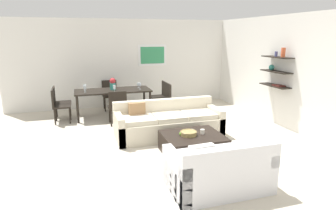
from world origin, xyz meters
TOP-DOWN VIEW (x-y plane):
  - ground_plane at (0.00, 0.00)m, footprint 18.00×18.00m
  - back_wall_unit at (0.30, 3.53)m, footprint 8.40×0.09m
  - right_wall_shelf_unit at (3.03, 0.60)m, footprint 0.34×8.20m
  - sofa_beige at (0.08, 0.34)m, footprint 2.35×0.90m
  - loveseat_white at (0.10, -2.10)m, footprint 1.44×0.90m
  - coffee_table at (0.23, -0.78)m, footprint 1.11×0.96m
  - decorative_bowl at (0.14, -0.78)m, footprint 0.31×0.31m
  - candle_jar at (0.43, -0.78)m, footprint 0.09×0.09m
  - apple_on_coffee_table at (-0.00, -0.75)m, footprint 0.07×0.07m
  - dining_table at (-0.88, 2.34)m, footprint 2.04×0.88m
  - dining_chair_right_far at (0.55, 2.54)m, footprint 0.44×0.44m
  - dining_chair_foot at (-0.88, 1.49)m, footprint 0.44×0.44m
  - dining_chair_left_near at (-2.31, 2.14)m, footprint 0.44×0.44m
  - dining_chair_head at (-0.88, 3.18)m, footprint 0.44×0.44m
  - dining_chair_right_near at (0.55, 2.14)m, footprint 0.44×0.44m
  - dining_chair_left_far at (-2.31, 2.54)m, footprint 0.44×0.44m
  - wine_glass_left_far at (-1.62, 2.45)m, footprint 0.08×0.08m
  - wine_glass_left_near at (-1.62, 2.23)m, footprint 0.07×0.07m
  - wine_glass_head at (-0.88, 2.72)m, footprint 0.07×0.07m
  - wine_glass_right_far at (-0.14, 2.45)m, footprint 0.07×0.07m
  - wine_glass_right_near at (-0.14, 2.23)m, footprint 0.07×0.07m
  - wine_glass_foot at (-0.88, 1.96)m, footprint 0.07×0.07m
  - centerpiece_vase at (-0.87, 2.38)m, footprint 0.16×0.16m

SIDE VIEW (x-z plane):
  - ground_plane at x=0.00m, z-range 0.00..0.00m
  - coffee_table at x=0.23m, z-range 0.00..0.38m
  - sofa_beige at x=0.08m, z-range -0.10..0.68m
  - loveseat_white at x=0.10m, z-range -0.10..0.68m
  - apple_on_coffee_table at x=0.00m, z-range 0.38..0.45m
  - decorative_bowl at x=0.14m, z-range 0.38..0.47m
  - candle_jar at x=0.43m, z-range 0.38..0.47m
  - dining_chair_right_far at x=0.55m, z-range 0.06..0.94m
  - dining_chair_foot at x=-0.88m, z-range 0.06..0.94m
  - dining_chair_left_near at x=-2.31m, z-range 0.06..0.94m
  - dining_chair_head at x=-0.88m, z-range 0.06..0.94m
  - dining_chair_right_near at x=0.55m, z-range 0.06..0.94m
  - dining_chair_left_far at x=-2.31m, z-range 0.06..0.94m
  - dining_table at x=-0.88m, z-range 0.31..1.06m
  - wine_glass_right_far at x=-0.14m, z-range 0.78..0.93m
  - wine_glass_left_far at x=-1.62m, z-range 0.78..0.95m
  - wine_glass_head at x=-0.88m, z-range 0.79..0.95m
  - wine_glass_left_near at x=-1.62m, z-range 0.78..0.96m
  - wine_glass_right_near at x=-0.14m, z-range 0.79..0.97m
  - wine_glass_foot at x=-0.88m, z-range 0.79..0.98m
  - centerpiece_vase at x=-0.87m, z-range 0.75..1.07m
  - right_wall_shelf_unit at x=3.03m, z-range 0.00..2.70m
  - back_wall_unit at x=0.30m, z-range 0.00..2.70m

